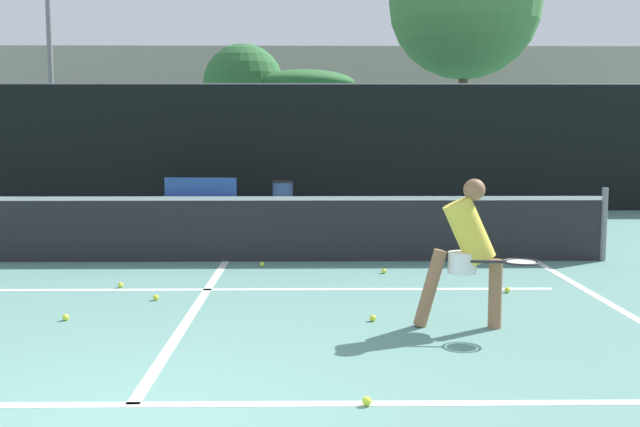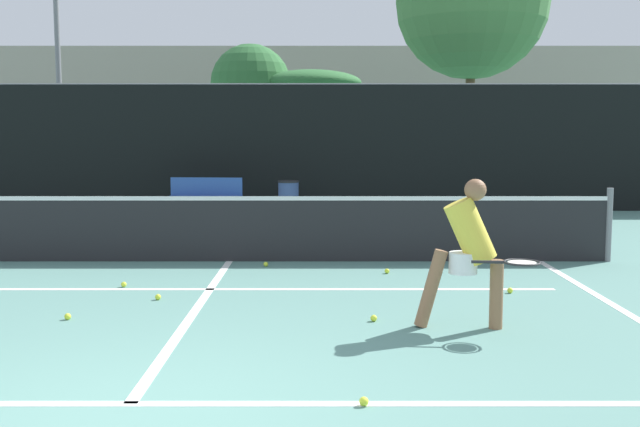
# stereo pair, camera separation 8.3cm
# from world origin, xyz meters

# --- Properties ---
(ground_plane) EXTENTS (100.00, 100.00, 0.00)m
(ground_plane) POSITION_xyz_m (0.00, 0.00, 0.00)
(ground_plane) COLOR slate
(court_baseline_near) EXTENTS (11.00, 0.10, 0.01)m
(court_baseline_near) POSITION_xyz_m (0.00, 0.40, 0.00)
(court_baseline_near) COLOR white
(court_baseline_near) RESTS_ON ground
(court_service_line) EXTENTS (8.25, 0.10, 0.01)m
(court_service_line) POSITION_xyz_m (0.00, 4.18, 0.00)
(court_service_line) COLOR white
(court_service_line) RESTS_ON ground
(court_center_mark) EXTENTS (0.10, 5.73, 0.01)m
(court_center_mark) POSITION_xyz_m (0.00, 3.26, 0.00)
(court_center_mark) COLOR white
(court_center_mark) RESTS_ON ground
(court_sideline_right) EXTENTS (0.10, 6.73, 0.01)m
(court_sideline_right) POSITION_xyz_m (4.51, 3.26, 0.00)
(court_sideline_right) COLOR white
(court_sideline_right) RESTS_ON ground
(net) EXTENTS (11.09, 0.09, 1.07)m
(net) POSITION_xyz_m (0.00, 6.13, 0.51)
(net) COLOR slate
(net) RESTS_ON ground
(fence_back) EXTENTS (24.00, 0.06, 3.00)m
(fence_back) POSITION_xyz_m (0.00, 13.09, 1.49)
(fence_back) COLOR black
(fence_back) RESTS_ON ground
(player_practicing) EXTENTS (1.14, 0.59, 1.44)m
(player_practicing) POSITION_xyz_m (2.73, 2.42, 0.78)
(player_practicing) COLOR #8C6042
(player_practicing) RESTS_ON ground
(tennis_ball_scattered_0) EXTENTS (0.07, 0.07, 0.07)m
(tennis_ball_scattered_0) POSITION_xyz_m (-1.21, 2.73, 0.03)
(tennis_ball_scattered_0) COLOR #D1E033
(tennis_ball_scattered_0) RESTS_ON ground
(tennis_ball_scattered_1) EXTENTS (0.07, 0.07, 0.07)m
(tennis_ball_scattered_1) POSITION_xyz_m (3.54, 3.97, 0.03)
(tennis_ball_scattered_1) COLOR #D1E033
(tennis_ball_scattered_1) RESTS_ON ground
(tennis_ball_scattered_3) EXTENTS (0.07, 0.07, 0.07)m
(tennis_ball_scattered_3) POSITION_xyz_m (0.56, 5.70, 0.03)
(tennis_ball_scattered_3) COLOR #D1E033
(tennis_ball_scattered_3) RESTS_ON ground
(tennis_ball_scattered_4) EXTENTS (0.07, 0.07, 0.07)m
(tennis_ball_scattered_4) POSITION_xyz_m (1.85, 2.67, 0.03)
(tennis_ball_scattered_4) COLOR #D1E033
(tennis_ball_scattered_4) RESTS_ON ground
(tennis_ball_scattered_5) EXTENTS (0.07, 0.07, 0.07)m
(tennis_ball_scattered_5) POSITION_xyz_m (-1.06, 4.31, 0.03)
(tennis_ball_scattered_5) COLOR #D1E033
(tennis_ball_scattered_5) RESTS_ON ground
(tennis_ball_scattered_6) EXTENTS (0.07, 0.07, 0.07)m
(tennis_ball_scattered_6) POSITION_xyz_m (2.21, 5.18, 0.03)
(tennis_ball_scattered_6) COLOR #D1E033
(tennis_ball_scattered_6) RESTS_ON ground
(tennis_ball_scattered_7) EXTENTS (0.07, 0.07, 0.07)m
(tennis_ball_scattered_7) POSITION_xyz_m (-0.50, 3.62, 0.03)
(tennis_ball_scattered_7) COLOR #D1E033
(tennis_ball_scattered_7) RESTS_ON ground
(tennis_ball_scattered_8) EXTENTS (0.07, 0.07, 0.07)m
(tennis_ball_scattered_8) POSITION_xyz_m (1.62, 0.36, 0.03)
(tennis_ball_scattered_8) COLOR #D1E033
(tennis_ball_scattered_8) RESTS_ON ground
(courtside_bench) EXTENTS (1.64, 0.51, 0.86)m
(courtside_bench) POSITION_xyz_m (-1.22, 11.89, 0.47)
(courtside_bench) COLOR #2D519E
(courtside_bench) RESTS_ON ground
(trash_bin) EXTENTS (0.47, 0.47, 0.79)m
(trash_bin) POSITION_xyz_m (0.61, 11.98, 0.40)
(trash_bin) COLOR #384C7F
(trash_bin) RESTS_ON ground
(parked_car) EXTENTS (1.84, 3.91, 1.47)m
(parked_car) POSITION_xyz_m (4.53, 15.25, 0.62)
(parked_car) COLOR navy
(parked_car) RESTS_ON ground
(floodlight_mast) EXTENTS (1.10, 0.24, 7.82)m
(floodlight_mast) POSITION_xyz_m (-6.55, 18.19, 5.03)
(floodlight_mast) COLOR slate
(floodlight_mast) RESTS_ON ground
(tree_west) EXTENTS (2.79, 2.79, 4.90)m
(tree_west) POSITION_xyz_m (-1.10, 21.72, 3.49)
(tree_west) COLOR brown
(tree_west) RESTS_ON ground
(tree_mid) EXTENTS (4.50, 4.50, 7.92)m
(tree_mid) POSITION_xyz_m (5.81, 18.02, 5.66)
(tree_mid) COLOR brown
(tree_mid) RESTS_ON ground
(tree_east) EXTENTS (3.53, 3.53, 4.01)m
(tree_east) POSITION_xyz_m (1.00, 21.70, 3.51)
(tree_east) COLOR brown
(tree_east) RESTS_ON ground
(building_far) EXTENTS (36.00, 2.40, 5.74)m
(building_far) POSITION_xyz_m (0.00, 31.10, 2.87)
(building_far) COLOR gray
(building_far) RESTS_ON ground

